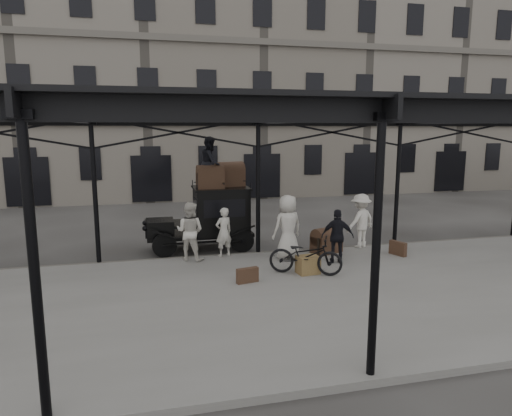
% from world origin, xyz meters
% --- Properties ---
extents(ground, '(120.00, 120.00, 0.00)m').
position_xyz_m(ground, '(0.00, 0.00, 0.00)').
color(ground, '#383533').
rests_on(ground, ground).
extents(platform, '(28.00, 8.00, 0.15)m').
position_xyz_m(platform, '(0.00, -2.00, 0.07)').
color(platform, slate).
rests_on(platform, ground).
extents(canopy, '(22.50, 9.00, 4.74)m').
position_xyz_m(canopy, '(0.00, -1.72, 4.60)').
color(canopy, black).
rests_on(canopy, ground).
extents(building_frontage, '(64.00, 8.00, 14.00)m').
position_xyz_m(building_frontage, '(0.00, 18.00, 7.00)').
color(building_frontage, slate).
rests_on(building_frontage, ground).
extents(taxi, '(3.65, 1.55, 2.18)m').
position_xyz_m(taxi, '(-1.32, 3.30, 1.20)').
color(taxi, black).
rests_on(taxi, ground).
extents(porter_left, '(0.67, 0.55, 1.57)m').
position_xyz_m(porter_left, '(-1.18, 1.80, 0.94)').
color(porter_left, beige).
rests_on(porter_left, platform).
extents(porter_midleft, '(1.10, 1.03, 1.82)m').
position_xyz_m(porter_midleft, '(-2.26, 1.61, 1.06)').
color(porter_midleft, beige).
rests_on(porter_midleft, platform).
extents(porter_centre, '(1.11, 0.87, 2.01)m').
position_xyz_m(porter_centre, '(0.73, 1.10, 1.15)').
color(porter_centre, beige).
rests_on(porter_centre, platform).
extents(porter_official, '(1.04, 0.70, 1.65)m').
position_xyz_m(porter_official, '(2.04, 0.25, 0.97)').
color(porter_official, black).
rests_on(porter_official, platform).
extents(porter_right, '(1.37, 1.10, 1.85)m').
position_xyz_m(porter_right, '(3.56, 1.80, 1.07)').
color(porter_right, silver).
rests_on(porter_right, platform).
extents(bicycle, '(2.15, 1.55, 1.08)m').
position_xyz_m(bicycle, '(0.73, -0.55, 0.69)').
color(bicycle, black).
rests_on(bicycle, platform).
extents(porter_roof, '(0.88, 1.00, 1.73)m').
position_xyz_m(porter_roof, '(-1.36, 3.21, 3.05)').
color(porter_roof, black).
rests_on(porter_roof, taxi).
extents(steamer_trunk_roof_near, '(0.91, 0.58, 0.66)m').
position_xyz_m(steamer_trunk_roof_near, '(-1.41, 3.06, 2.51)').
color(steamer_trunk_roof_near, '#44301F').
rests_on(steamer_trunk_roof_near, taxi).
extents(steamer_trunk_roof_far, '(1.06, 0.77, 0.71)m').
position_xyz_m(steamer_trunk_roof_far, '(-0.66, 3.51, 2.53)').
color(steamer_trunk_roof_far, '#44301F').
rests_on(steamer_trunk_roof_far, taxi).
extents(steamer_trunk_platform, '(1.10, 0.89, 0.70)m').
position_xyz_m(steamer_trunk_platform, '(2.17, 1.42, 0.50)').
color(steamer_trunk_platform, '#44301F').
rests_on(steamer_trunk_platform, platform).
extents(wicker_hamper, '(0.65, 0.51, 0.50)m').
position_xyz_m(wicker_hamper, '(0.82, -0.52, 0.40)').
color(wicker_hamper, olive).
rests_on(wicker_hamper, platform).
extents(suitcase_upright, '(0.35, 0.61, 0.45)m').
position_xyz_m(suitcase_upright, '(4.28, 0.57, 0.38)').
color(suitcase_upright, '#44301F').
rests_on(suitcase_upright, platform).
extents(suitcase_flat, '(0.62, 0.28, 0.40)m').
position_xyz_m(suitcase_flat, '(-1.00, -0.89, 0.35)').
color(suitcase_flat, '#44301F').
rests_on(suitcase_flat, platform).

